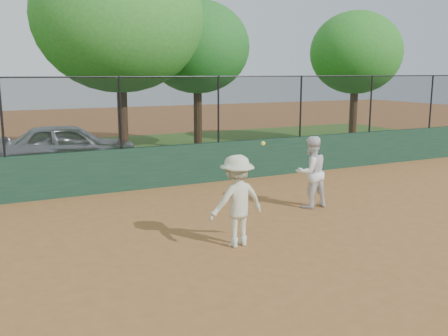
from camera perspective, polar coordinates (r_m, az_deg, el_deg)
name	(u,v)px	position (r m, az deg, el deg)	size (l,w,h in m)	color
ground	(238,257)	(9.22, 1.66, -10.11)	(80.00, 80.00, 0.00)	#975E30
back_wall	(140,168)	(14.44, -9.60, -0.05)	(26.00, 0.20, 1.20)	#1C3E2A
grass_strip	(95,157)	(20.28, -14.51, 1.18)	(36.00, 12.00, 0.01)	#2E551A
parked_car	(69,146)	(18.19, -17.31, 2.46)	(1.87, 4.65, 1.58)	#A5A9AF
player_second	(311,172)	(12.44, 9.90, -0.47)	(0.86, 0.67, 1.78)	white
player_main	(237,201)	(9.54, 1.48, -3.77)	(1.20, 0.76, 2.05)	beige
fence_assembly	(137,111)	(14.22, -9.92, 6.42)	(26.00, 0.06, 2.00)	black
tree_2	(119,18)	(18.53, -11.91, 16.45)	(6.03, 5.48, 7.78)	#452D18
tree_3	(197,47)	(21.66, -3.08, 13.63)	(4.52, 4.11, 6.31)	#3C2714
tree_4	(356,53)	(23.75, 14.87, 12.59)	(4.26, 3.88, 6.01)	#482C19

